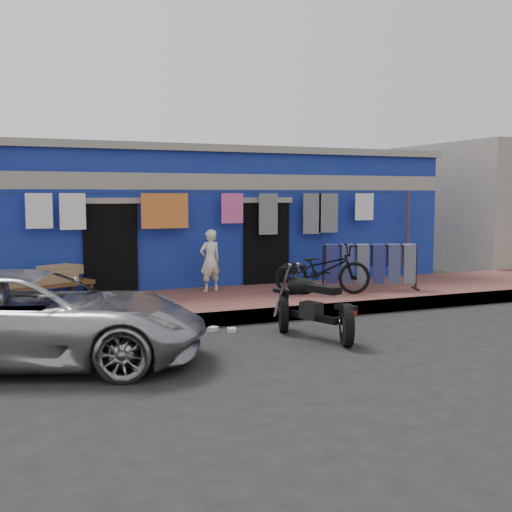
{
  "coord_description": "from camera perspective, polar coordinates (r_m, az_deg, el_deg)",
  "views": [
    {
      "loc": [
        -4.56,
        -8.77,
        2.27
      ],
      "look_at": [
        0.0,
        2.0,
        1.15
      ],
      "focal_mm": 45.0,
      "sensor_mm": 36.0,
      "label": 1
    }
  ],
  "objects": [
    {
      "name": "ground",
      "position": [
        10.14,
        4.45,
        -7.48
      ],
      "size": [
        80.0,
        80.0,
        0.0
      ],
      "primitive_type": "plane",
      "color": "black",
      "rests_on": "ground"
    },
    {
      "name": "sidewalk",
      "position": [
        12.8,
        -1.75,
        -4.18
      ],
      "size": [
        28.0,
        3.0,
        0.25
      ],
      "primitive_type": "cube",
      "color": "brown",
      "rests_on": "ground"
    },
    {
      "name": "curb",
      "position": [
        11.49,
        0.88,
        -5.3
      ],
      "size": [
        28.0,
        0.1,
        0.25
      ],
      "primitive_type": "cube",
      "color": "gray",
      "rests_on": "ground"
    },
    {
      "name": "building",
      "position": [
        16.41,
        -6.82,
        3.39
      ],
      "size": [
        12.2,
        5.2,
        3.36
      ],
      "color": "navy",
      "rests_on": "ground"
    },
    {
      "name": "neighbor_right",
      "position": [
        22.16,
        21.72,
        4.13
      ],
      "size": [
        6.0,
        5.0,
        3.8
      ],
      "primitive_type": "cube",
      "color": "#9E9384",
      "rests_on": "ground"
    },
    {
      "name": "clothesline",
      "position": [
        13.88,
        -2.74,
        3.56
      ],
      "size": [
        10.06,
        0.06,
        2.1
      ],
      "color": "brown",
      "rests_on": "sidewalk"
    },
    {
      "name": "car",
      "position": [
        9.08,
        -19.05,
        -5.09
      ],
      "size": [
        5.08,
        3.58,
        1.31
      ],
      "primitive_type": "imported",
      "rotation": [
        0.0,
        0.0,
        1.22
      ],
      "color": "#A7A7AC",
      "rests_on": "ground"
    },
    {
      "name": "seated_person",
      "position": [
        13.43,
        -4.1,
        -0.4
      ],
      "size": [
        0.51,
        0.39,
        1.3
      ],
      "primitive_type": "imported",
      "rotation": [
        0.0,
        0.0,
        3.32
      ],
      "color": "beige",
      "rests_on": "sidewalk"
    },
    {
      "name": "bicycle",
      "position": [
        13.05,
        5.98,
        -0.7
      ],
      "size": [
        2.05,
        1.23,
        1.25
      ],
      "primitive_type": "imported",
      "rotation": [
        0.0,
        0.0,
        1.27
      ],
      "color": "black",
      "rests_on": "sidewalk"
    },
    {
      "name": "motorcycle",
      "position": [
        10.16,
        5.14,
        -4.26
      ],
      "size": [
        1.64,
        2.09,
        1.11
      ],
      "primitive_type": null,
      "rotation": [
        0.0,
        0.0,
        0.32
      ],
      "color": "black",
      "rests_on": "ground"
    },
    {
      "name": "charpoy",
      "position": [
        12.75,
        -18.39,
        -2.49
      ],
      "size": [
        2.54,
        2.3,
        0.63
      ],
      "primitive_type": null,
      "rotation": [
        0.0,
        0.0,
        0.43
      ],
      "color": "brown",
      "rests_on": "sidewalk"
    },
    {
      "name": "jeans_rack",
      "position": [
        13.87,
        10.08,
        -0.89
      ],
      "size": [
        2.38,
        1.85,
        1.01
      ],
      "primitive_type": null,
      "rotation": [
        0.0,
        0.0,
        -0.38
      ],
      "color": "black",
      "rests_on": "sidewalk"
    },
    {
      "name": "litter_a",
      "position": [
        10.78,
        -3.83,
        -6.5
      ],
      "size": [
        0.21,
        0.2,
        0.07
      ],
      "primitive_type": "cube",
      "rotation": [
        0.0,
        0.0,
        0.67
      ],
      "color": "silver",
      "rests_on": "ground"
    },
    {
      "name": "litter_b",
      "position": [
        11.65,
        6.31,
        -5.62
      ],
      "size": [
        0.16,
        0.18,
        0.08
      ],
      "primitive_type": "cube",
      "rotation": [
        0.0,
        0.0,
        1.23
      ],
      "color": "silver",
      "rests_on": "ground"
    },
    {
      "name": "litter_c",
      "position": [
        10.7,
        -2.17,
        -6.6
      ],
      "size": [
        0.17,
        0.2,
        0.07
      ],
      "primitive_type": "cube",
      "rotation": [
        0.0,
        0.0,
        1.32
      ],
      "color": "silver",
      "rests_on": "ground"
    }
  ]
}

